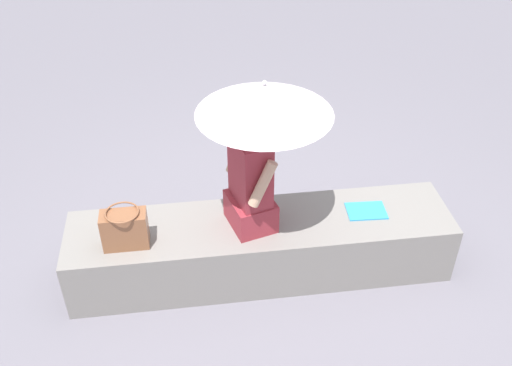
{
  "coord_description": "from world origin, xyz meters",
  "views": [
    {
      "loc": [
        -0.45,
        -3.07,
        3.11
      ],
      "look_at": [
        -0.04,
        -0.0,
        0.82
      ],
      "focal_mm": 40.47,
      "sensor_mm": 36.0,
      "label": 1
    }
  ],
  "objects_px": {
    "parasol": "(264,100)",
    "magazine": "(366,211)",
    "person_seated": "(251,179)",
    "handbag_black": "(125,229)"
  },
  "relations": [
    {
      "from": "magazine",
      "to": "parasol",
      "type": "bearing_deg",
      "value": -174.13
    },
    {
      "from": "parasol",
      "to": "magazine",
      "type": "bearing_deg",
      "value": 2.84
    },
    {
      "from": "handbag_black",
      "to": "magazine",
      "type": "height_order",
      "value": "handbag_black"
    },
    {
      "from": "person_seated",
      "to": "handbag_black",
      "type": "xyz_separation_m",
      "value": [
        -0.85,
        -0.1,
        -0.25
      ]
    },
    {
      "from": "parasol",
      "to": "magazine",
      "type": "distance_m",
      "value": 1.24
    },
    {
      "from": "person_seated",
      "to": "magazine",
      "type": "relative_size",
      "value": 3.21
    },
    {
      "from": "magazine",
      "to": "person_seated",
      "type": "bearing_deg",
      "value": -175.5
    },
    {
      "from": "person_seated",
      "to": "magazine",
      "type": "height_order",
      "value": "person_seated"
    },
    {
      "from": "parasol",
      "to": "handbag_black",
      "type": "height_order",
      "value": "parasol"
    },
    {
      "from": "person_seated",
      "to": "magazine",
      "type": "distance_m",
      "value": 0.93
    }
  ]
}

